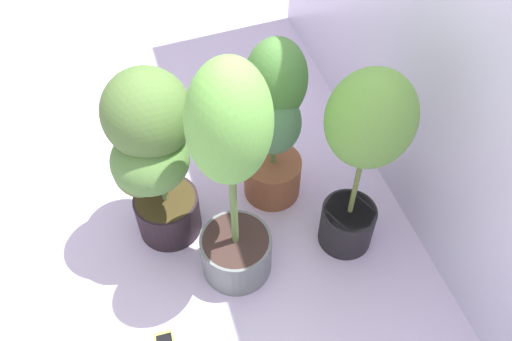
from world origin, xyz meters
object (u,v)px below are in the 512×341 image
object	(u,v)px
potted_plant_back_center	(364,147)
potted_plant_back_left	(274,118)
potted_plant_center	(232,167)
potted_plant_front_left	(152,147)

from	to	relation	value
potted_plant_back_center	potted_plant_back_left	bearing A→B (deg)	-146.08
potted_plant_back_left	potted_plant_center	xyz separation A→B (m)	(0.31, -0.25, 0.14)
potted_plant_center	potted_plant_back_left	bearing A→B (deg)	140.93
potted_plant_back_center	potted_plant_back_left	xyz separation A→B (m)	(-0.32, -0.22, -0.10)
potted_plant_back_left	potted_plant_center	distance (m)	0.42
potted_plant_back_left	potted_plant_front_left	distance (m)	0.48
potted_plant_back_left	potted_plant_front_left	size ratio (longest dim) A/B	0.99
potted_plant_center	potted_plant_back_center	bearing A→B (deg)	88.67
potted_plant_back_left	potted_plant_front_left	xyz separation A→B (m)	(0.05, -0.48, 0.04)
potted_plant_front_left	potted_plant_center	bearing A→B (deg)	41.74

